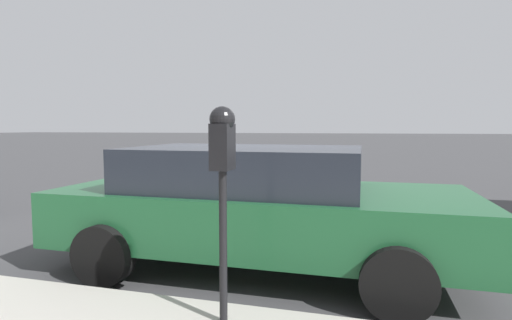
% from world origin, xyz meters
% --- Properties ---
extents(ground_plane, '(220.00, 220.00, 0.00)m').
position_xyz_m(ground_plane, '(0.00, 0.00, 0.00)').
color(ground_plane, '#424244').
extents(parking_meter, '(0.21, 0.19, 1.63)m').
position_xyz_m(parking_meter, '(-2.52, -0.40, 1.39)').
color(parking_meter, black).
rests_on(parking_meter, sidewalk).
extents(car_green, '(2.11, 4.60, 1.40)m').
position_xyz_m(car_green, '(-0.90, -0.23, 0.75)').
color(car_green, '#1E5B33').
rests_on(car_green, ground_plane).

